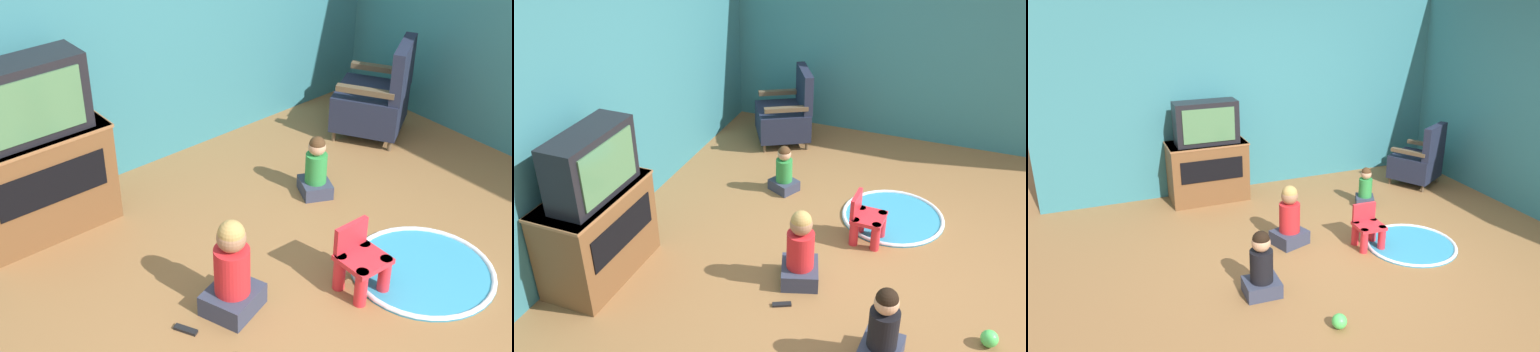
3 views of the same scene
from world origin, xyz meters
The scene contains 10 objects.
ground_plane centered at (0.00, 0.00, 0.00)m, with size 30.00×30.00×0.00m, color olive.
wall_back centered at (-0.16, 2.47, 1.37)m, with size 5.69×0.12×2.73m.
tv_cabinet centered at (-0.94, 2.14, 0.40)m, with size 1.01×0.52×0.78m.
television centered at (-0.94, 2.08, 1.05)m, with size 0.79×0.32×0.54m.
black_armchair centered at (1.95, 1.56, 0.34)m, with size 0.80×0.80×0.89m.
yellow_kid_chair centered at (0.32, 0.19, 0.20)m, with size 0.30×0.29×0.46m.
play_mat centered at (0.77, 0.03, 0.01)m, with size 0.98×0.98×0.04m.
child_watching_left centered at (-0.44, 0.56, 0.29)m, with size 0.42×0.39×0.67m.
child_watching_center centered at (0.88, 1.19, 0.22)m, with size 0.32×0.33×0.50m.
remote_control centered at (-0.78, 0.59, 0.01)m, with size 0.11×0.15×0.02m.
Camera 1 is at (-2.48, -2.11, 3.10)m, focal length 50.00 mm.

